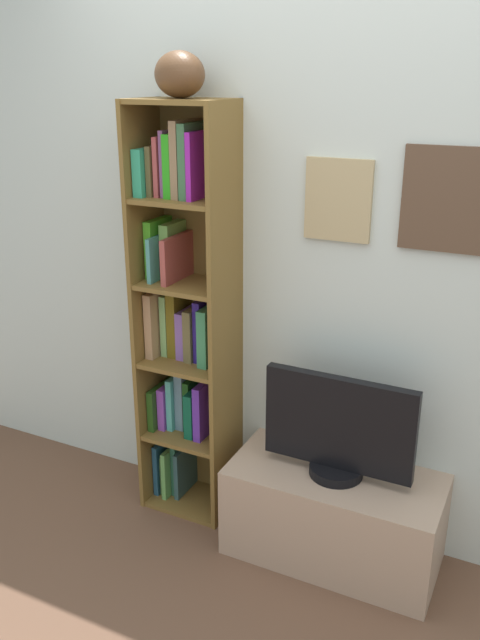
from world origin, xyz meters
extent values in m
cube|color=silver|center=(0.00, 1.13, 1.19)|extent=(4.80, 0.06, 2.38)
cube|color=tan|center=(0.00, 1.09, 1.48)|extent=(0.26, 0.02, 0.32)
cube|color=slate|center=(0.00, 1.09, 1.48)|extent=(0.21, 0.01, 0.27)
cube|color=brown|center=(0.40, 1.09, 1.51)|extent=(0.32, 0.02, 0.38)
cube|color=gray|center=(0.40, 1.09, 1.51)|extent=(0.27, 0.01, 0.33)
cube|color=brown|center=(-0.80, 0.96, 0.92)|extent=(0.02, 0.29, 1.85)
cube|color=brown|center=(-0.42, 0.96, 0.92)|extent=(0.02, 0.29, 1.85)
cube|color=brown|center=(-0.61, 1.10, 0.92)|extent=(0.40, 0.01, 1.85)
cube|color=brown|center=(-0.61, 0.96, 0.01)|extent=(0.36, 0.28, 0.02)
cube|color=brown|center=(-0.61, 0.96, 0.37)|extent=(0.36, 0.28, 0.02)
cube|color=brown|center=(-0.61, 0.96, 0.73)|extent=(0.36, 0.28, 0.02)
cube|color=brown|center=(-0.61, 0.96, 1.09)|extent=(0.36, 0.28, 0.02)
cube|color=brown|center=(-0.61, 0.96, 1.46)|extent=(0.36, 0.28, 0.02)
cube|color=brown|center=(-0.61, 0.96, 1.84)|extent=(0.36, 0.28, 0.02)
cube|color=#245376|center=(-0.78, 0.99, 0.15)|extent=(0.02, 0.20, 0.26)
cube|color=#34582E|center=(-0.75, 1.00, 0.12)|extent=(0.02, 0.19, 0.20)
cube|color=#66AB57|center=(-0.72, 0.98, 0.14)|extent=(0.02, 0.21, 0.24)
cube|color=#2C644D|center=(-0.69, 1.01, 0.16)|extent=(0.03, 0.17, 0.28)
cube|color=#305156|center=(-0.67, 1.00, 0.14)|extent=(0.02, 0.19, 0.24)
cube|color=#254F18|center=(-0.77, 0.98, 0.48)|extent=(0.03, 0.22, 0.20)
cube|color=purple|center=(-0.74, 1.00, 0.48)|extent=(0.04, 0.19, 0.20)
cube|color=#4EB0A9|center=(-0.70, 1.00, 0.51)|extent=(0.03, 0.17, 0.25)
cube|color=#63869D|center=(-0.66, 1.01, 0.53)|extent=(0.04, 0.15, 0.29)
cube|color=#1E521A|center=(-0.62, 1.01, 0.51)|extent=(0.03, 0.15, 0.25)
cube|color=#0F553B|center=(-0.58, 0.99, 0.49)|extent=(0.04, 0.20, 0.22)
cube|color=#5F2EB0|center=(-0.54, 0.99, 0.51)|extent=(0.04, 0.21, 0.26)
cube|color=tan|center=(-0.77, 0.99, 0.89)|extent=(0.04, 0.21, 0.30)
cube|color=#84BA6E|center=(-0.73, 1.01, 0.88)|extent=(0.03, 0.15, 0.28)
cube|color=brown|center=(-0.69, 1.01, 0.89)|extent=(0.04, 0.15, 0.30)
cube|color=#855CB7|center=(-0.64, 1.01, 0.85)|extent=(0.04, 0.16, 0.22)
cube|color=brown|center=(-0.60, 1.01, 0.86)|extent=(0.04, 0.17, 0.24)
cube|color=navy|center=(-0.56, 1.01, 0.88)|extent=(0.03, 0.15, 0.28)
cube|color=#3F8D5D|center=(-0.51, 0.99, 0.87)|extent=(0.04, 0.19, 0.26)
cube|color=tan|center=(-0.47, 1.00, 0.87)|extent=(0.02, 0.18, 0.26)
cube|color=#4FB929|center=(-0.77, 1.00, 1.23)|extent=(0.04, 0.18, 0.25)
cube|color=teal|center=(-0.74, 0.98, 1.20)|extent=(0.02, 0.23, 0.19)
cube|color=#74B353|center=(-0.70, 1.01, 1.22)|extent=(0.04, 0.16, 0.24)
cube|color=#A54640|center=(-0.66, 0.97, 1.20)|extent=(0.03, 0.23, 0.20)
cube|color=#33A47B|center=(-0.77, 0.97, 1.56)|extent=(0.04, 0.23, 0.19)
cube|color=brown|center=(-0.73, 0.99, 1.57)|extent=(0.02, 0.21, 0.20)
cube|color=#AF4648|center=(-0.70, 0.99, 1.59)|extent=(0.02, 0.20, 0.24)
cube|color=#844B80|center=(-0.67, 0.99, 1.60)|extent=(0.02, 0.19, 0.26)
cube|color=green|center=(-0.64, 0.99, 1.59)|extent=(0.03, 0.21, 0.25)
cube|color=#916F4F|center=(-0.61, 0.98, 1.62)|extent=(0.03, 0.21, 0.30)
cube|color=#3B6843|center=(-0.57, 0.98, 1.61)|extent=(0.03, 0.21, 0.29)
cube|color=purple|center=(-0.54, 0.98, 1.60)|extent=(0.02, 0.22, 0.26)
ellipsoid|color=brown|center=(-0.61, 0.96, 1.93)|extent=(0.32, 0.29, 0.17)
cube|color=tan|center=(0.11, 0.89, 0.20)|extent=(0.88, 0.42, 0.40)
cube|color=#826B59|center=(0.11, 0.69, 0.20)|extent=(0.79, 0.01, 0.26)
cylinder|color=black|center=(0.11, 0.89, 0.42)|extent=(0.22, 0.22, 0.04)
cube|color=black|center=(0.11, 0.89, 0.64)|extent=(0.61, 0.04, 0.39)
cube|color=white|center=(0.11, 0.88, 0.64)|extent=(0.57, 0.01, 0.35)
camera|label=1|loc=(0.78, -1.36, 1.94)|focal=37.26mm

